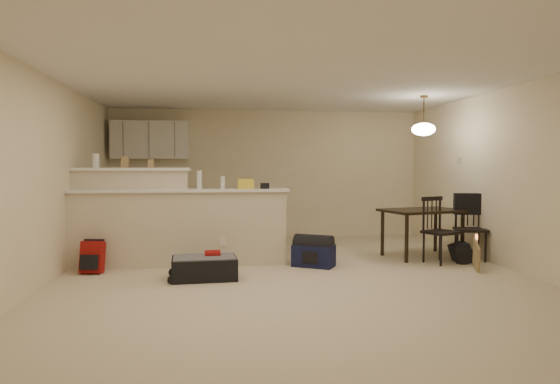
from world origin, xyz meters
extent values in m
plane|color=beige|center=(0.00, 0.00, 0.00)|extent=(7.00, 7.00, 0.00)
plane|color=white|center=(0.00, 0.00, 2.50)|extent=(7.00, 7.00, 0.00)
cube|color=beige|center=(0.00, 3.50, 1.25)|extent=(6.00, 0.02, 2.50)
cube|color=beige|center=(0.00, -3.50, 1.25)|extent=(6.00, 0.02, 2.50)
cube|color=beige|center=(-3.00, 0.00, 1.25)|extent=(0.02, 7.00, 2.50)
cube|color=beige|center=(3.00, 0.00, 1.25)|extent=(0.02, 7.00, 2.50)
cube|color=beige|center=(-1.50, 0.90, 0.53)|extent=(3.00, 0.28, 1.05)
cube|color=white|center=(-1.50, 0.90, 1.07)|extent=(3.08, 0.38, 0.04)
cube|color=beige|center=(-2.20, 1.12, 0.68)|extent=(1.60, 0.24, 1.35)
cube|color=white|center=(-2.20, 1.12, 1.37)|extent=(1.68, 0.34, 0.04)
cube|color=white|center=(-2.20, 3.32, 1.90)|extent=(1.40, 0.34, 0.70)
cube|color=white|center=(-2.00, 3.19, 0.45)|extent=(1.80, 0.60, 0.90)
cube|color=beige|center=(2.98, 1.55, 1.50)|extent=(0.02, 0.12, 0.12)
cylinder|color=silver|center=(-2.68, 1.12, 1.49)|extent=(0.10, 0.10, 0.20)
cube|color=#9C7F50|center=(-2.28, 1.12, 1.47)|extent=(0.10, 0.07, 0.16)
cube|color=#9C7F50|center=(-1.92, 1.12, 1.45)|extent=(0.08, 0.06, 0.12)
cylinder|color=silver|center=(-1.22, 0.90, 1.22)|extent=(0.07, 0.07, 0.26)
cylinder|color=silver|center=(-0.90, 0.90, 1.18)|extent=(0.06, 0.06, 0.18)
cube|color=#9C7F50|center=(-0.57, 0.90, 1.16)|extent=(0.22, 0.18, 0.14)
cube|color=#9C7F50|center=(-0.29, 0.90, 1.13)|extent=(0.12, 0.10, 0.08)
cube|color=black|center=(2.19, 1.14, 0.72)|extent=(1.35, 1.06, 0.04)
cylinder|color=black|center=(1.77, 0.71, 0.35)|extent=(0.06, 0.06, 0.70)
cylinder|color=black|center=(2.77, 0.96, 0.35)|extent=(0.06, 0.06, 0.70)
cylinder|color=black|center=(1.61, 1.32, 0.35)|extent=(0.06, 0.06, 0.70)
cylinder|color=black|center=(2.61, 1.58, 0.35)|extent=(0.06, 0.06, 0.70)
cylinder|color=brown|center=(2.19, 1.14, 2.25)|extent=(0.02, 0.02, 0.50)
cylinder|color=brown|center=(2.19, 1.14, 2.48)|extent=(0.12, 0.12, 0.03)
ellipsoid|color=white|center=(2.19, 1.14, 1.98)|extent=(0.36, 0.36, 0.20)
cube|color=black|center=(-1.14, 0.03, 0.13)|extent=(0.83, 0.56, 0.27)
cube|color=maroon|center=(-2.62, 0.56, 0.21)|extent=(0.30, 0.21, 0.42)
cube|color=#12163A|center=(0.37, 0.61, 0.15)|extent=(0.64, 0.55, 0.31)
cube|color=black|center=(2.56, 0.61, 0.14)|extent=(0.26, 0.34, 0.28)
cube|color=#9C7F50|center=(2.51, 0.08, 0.18)|extent=(0.19, 0.46, 0.37)
camera|label=1|loc=(-1.00, -6.23, 1.42)|focal=32.00mm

